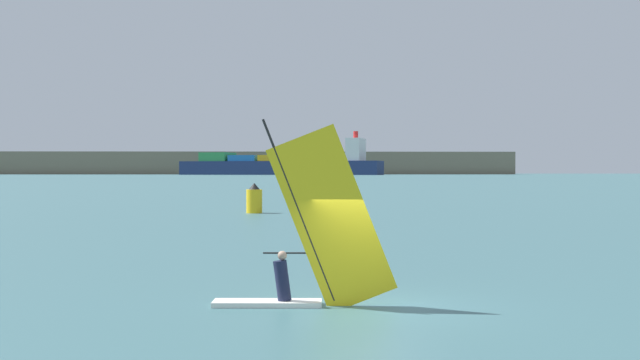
# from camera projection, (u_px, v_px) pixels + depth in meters

# --- Properties ---
(ground_plane) EXTENTS (4000.00, 4000.00, 0.00)m
(ground_plane) POSITION_uv_depth(u_px,v_px,m) (371.00, 308.00, 17.66)
(ground_plane) COLOR #386066
(windsurfer) EXTENTS (4.25, 1.67, 4.58)m
(windsurfer) POSITION_uv_depth(u_px,v_px,m) (303.00, 255.00, 17.88)
(windsurfer) COLOR white
(windsurfer) RESTS_ON ground_plane
(cargo_ship) EXTENTS (164.88, 121.57, 36.76)m
(cargo_ship) POSITION_uv_depth(u_px,v_px,m) (281.00, 165.00, 660.52)
(cargo_ship) COLOR navy
(cargo_ship) RESTS_ON ground_plane
(distant_headland) EXTENTS (1047.11, 723.87, 22.45)m
(distant_headland) POSITION_uv_depth(u_px,v_px,m) (98.00, 165.00, 988.24)
(distant_headland) COLOR #756B56
(distant_headland) RESTS_ON ground_plane
(channel_buoy) EXTENTS (1.20, 1.20, 2.28)m
(channel_buoy) POSITION_uv_depth(u_px,v_px,m) (254.00, 199.00, 57.44)
(channel_buoy) COLOR yellow
(channel_buoy) RESTS_ON ground_plane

